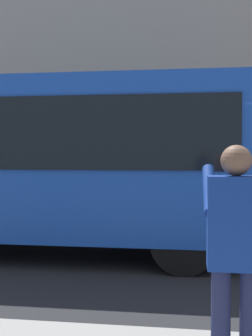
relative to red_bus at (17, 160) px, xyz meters
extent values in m
plane|color=#232326|center=(-3.74, 0.00, -1.68)|extent=(60.00, 60.00, 0.00)
cube|color=#A89E8E|center=(-3.74, -6.80, 4.32)|extent=(28.00, 0.80, 12.00)
cube|color=#1947AD|center=(-0.02, -0.01, 0.02)|extent=(9.00, 2.50, 2.60)
cylinder|color=black|center=(-3.02, -1.11, -1.18)|extent=(1.00, 0.28, 1.00)
cylinder|color=black|center=(-3.02, 1.09, -1.18)|extent=(1.00, 0.28, 1.00)
cylinder|color=#1E2347|center=(-3.53, 4.42, -1.12)|extent=(0.14, 0.14, 0.82)
cylinder|color=#1E2347|center=(-3.33, 4.42, -1.12)|extent=(0.14, 0.14, 0.82)
cube|color=navy|center=(-3.43, 4.42, -0.38)|extent=(0.40, 0.24, 0.66)
sphere|color=brown|center=(-3.43, 4.42, 0.06)|extent=(0.22, 0.22, 0.22)
cylinder|color=navy|center=(-3.25, 4.26, -0.16)|extent=(0.09, 0.48, 0.37)
cube|color=black|center=(-3.33, 4.12, 0.04)|extent=(0.07, 0.01, 0.14)
camera|label=1|loc=(-3.10, 7.60, 0.10)|focal=47.08mm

